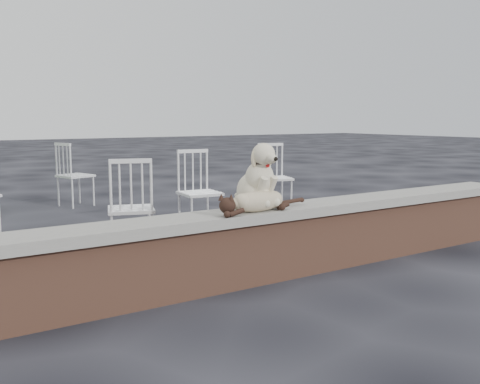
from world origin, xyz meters
TOP-DOWN VIEW (x-y plane):
  - ground at (0.00, 0.00)m, footprint 60.00×60.00m
  - brick_wall at (0.00, 0.00)m, footprint 6.00×0.30m
  - capstone at (0.00, 0.00)m, footprint 6.20×0.40m
  - dog at (-0.00, 0.07)m, footprint 0.39×0.49m
  - cat at (-0.08, -0.08)m, footprint 1.09×0.33m
  - chair_c at (-0.56, 1.28)m, footprint 0.72×0.72m
  - chair_e at (-0.10, 4.53)m, footprint 0.70×0.70m
  - chair_b at (0.51, 1.88)m, footprint 0.61×0.61m
  - chair_d at (2.14, 2.62)m, footprint 0.70×0.70m

SIDE VIEW (x-z plane):
  - ground at x=0.00m, z-range 0.00..0.00m
  - brick_wall at x=0.00m, z-range 0.00..0.50m
  - chair_c at x=-0.56m, z-range 0.00..0.94m
  - chair_e at x=-0.10m, z-range 0.00..0.94m
  - chair_b at x=0.51m, z-range 0.00..0.94m
  - chair_d at x=2.14m, z-range 0.00..0.94m
  - capstone at x=0.00m, z-range 0.50..0.58m
  - cat at x=-0.08m, z-range 0.58..0.76m
  - dog at x=0.00m, z-range 0.58..1.12m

